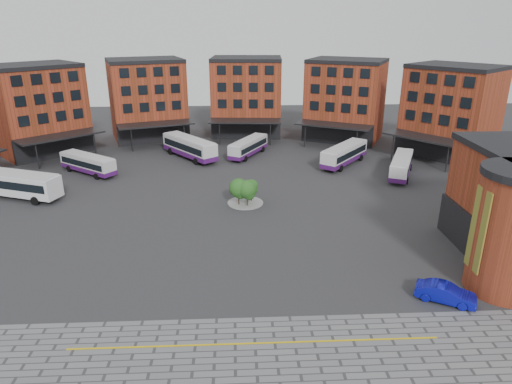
{
  "coord_description": "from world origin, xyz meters",
  "views": [
    {
      "loc": [
        0.82,
        -40.01,
        21.27
      ],
      "look_at": [
        2.99,
        5.35,
        4.0
      ],
      "focal_mm": 32.0,
      "sensor_mm": 36.0,
      "label": 1
    }
  ],
  "objects_px": {
    "tree_island": "(245,190)",
    "bus_d": "(248,147)",
    "bus_b": "(88,163)",
    "blue_car": "(446,293)",
    "bus_c": "(189,147)",
    "bus_a": "(16,183)",
    "bus_e": "(344,154)",
    "bus_f": "(401,165)"
  },
  "relations": [
    {
      "from": "tree_island",
      "to": "bus_c",
      "type": "xyz_separation_m",
      "value": [
        -8.45,
        20.64,
        -0.13
      ]
    },
    {
      "from": "tree_island",
      "to": "bus_f",
      "type": "bearing_deg",
      "value": 23.8
    },
    {
      "from": "tree_island",
      "to": "bus_b",
      "type": "bearing_deg",
      "value": 149.47
    },
    {
      "from": "tree_island",
      "to": "bus_f",
      "type": "height_order",
      "value": "tree_island"
    },
    {
      "from": "bus_e",
      "to": "bus_b",
      "type": "bearing_deg",
      "value": -137.03
    },
    {
      "from": "bus_b",
      "to": "bus_a",
      "type": "bearing_deg",
      "value": -175.83
    },
    {
      "from": "bus_c",
      "to": "bus_b",
      "type": "bearing_deg",
      "value": 169.41
    },
    {
      "from": "bus_b",
      "to": "bus_d",
      "type": "height_order",
      "value": "bus_b"
    },
    {
      "from": "tree_island",
      "to": "blue_car",
      "type": "relative_size",
      "value": 0.95
    },
    {
      "from": "bus_b",
      "to": "bus_d",
      "type": "distance_m",
      "value": 25.1
    },
    {
      "from": "tree_island",
      "to": "bus_f",
      "type": "relative_size",
      "value": 0.43
    },
    {
      "from": "bus_c",
      "to": "bus_f",
      "type": "bearing_deg",
      "value": -56.73
    },
    {
      "from": "bus_a",
      "to": "blue_car",
      "type": "bearing_deg",
      "value": -98.96
    },
    {
      "from": "bus_c",
      "to": "bus_a",
      "type": "bearing_deg",
      "value": -178.26
    },
    {
      "from": "bus_e",
      "to": "bus_d",
      "type": "bearing_deg",
      "value": -161.8
    },
    {
      "from": "bus_b",
      "to": "bus_f",
      "type": "xyz_separation_m",
      "value": [
        45.38,
        -3.25,
        0.04
      ]
    },
    {
      "from": "bus_c",
      "to": "bus_d",
      "type": "relative_size",
      "value": 1.13
    },
    {
      "from": "bus_c",
      "to": "blue_car",
      "type": "relative_size",
      "value": 2.4
    },
    {
      "from": "bus_a",
      "to": "bus_c",
      "type": "relative_size",
      "value": 1.09
    },
    {
      "from": "tree_island",
      "to": "bus_b",
      "type": "relative_size",
      "value": 0.47
    },
    {
      "from": "tree_island",
      "to": "bus_a",
      "type": "relative_size",
      "value": 0.36
    },
    {
      "from": "bus_b",
      "to": "bus_c",
      "type": "xyz_separation_m",
      "value": [
        14.12,
        7.33,
        0.3
      ]
    },
    {
      "from": "tree_island",
      "to": "bus_c",
      "type": "distance_m",
      "value": 22.31
    },
    {
      "from": "tree_island",
      "to": "bus_c",
      "type": "bearing_deg",
      "value": 112.26
    },
    {
      "from": "bus_f",
      "to": "bus_c",
      "type": "bearing_deg",
      "value": -174.05
    },
    {
      "from": "tree_island",
      "to": "blue_car",
      "type": "distance_m",
      "value": 26.21
    },
    {
      "from": "tree_island",
      "to": "bus_d",
      "type": "bearing_deg",
      "value": 86.93
    },
    {
      "from": "bus_e",
      "to": "bus_f",
      "type": "bearing_deg",
      "value": -0.72
    },
    {
      "from": "bus_b",
      "to": "bus_e",
      "type": "bearing_deg",
      "value": -49.4
    },
    {
      "from": "bus_c",
      "to": "bus_e",
      "type": "height_order",
      "value": "bus_c"
    },
    {
      "from": "bus_c",
      "to": "bus_e",
      "type": "relative_size",
      "value": 1.09
    },
    {
      "from": "bus_f",
      "to": "blue_car",
      "type": "bearing_deg",
      "value": -78.44
    },
    {
      "from": "bus_a",
      "to": "bus_c",
      "type": "xyz_separation_m",
      "value": [
        20.19,
        16.8,
        -0.17
      ]
    },
    {
      "from": "blue_car",
      "to": "bus_c",
      "type": "bearing_deg",
      "value": 58.5
    },
    {
      "from": "bus_a",
      "to": "bus_f",
      "type": "relative_size",
      "value": 1.17
    },
    {
      "from": "bus_b",
      "to": "blue_car",
      "type": "height_order",
      "value": "bus_b"
    },
    {
      "from": "bus_b",
      "to": "bus_f",
      "type": "relative_size",
      "value": 0.91
    },
    {
      "from": "bus_e",
      "to": "bus_f",
      "type": "relative_size",
      "value": 0.99
    },
    {
      "from": "bus_a",
      "to": "tree_island",
      "type": "bearing_deg",
      "value": -77.23
    },
    {
      "from": "bus_b",
      "to": "bus_f",
      "type": "bearing_deg",
      "value": -57.29
    },
    {
      "from": "tree_island",
      "to": "bus_a",
      "type": "height_order",
      "value": "tree_island"
    },
    {
      "from": "bus_a",
      "to": "bus_d",
      "type": "distance_m",
      "value": 34.63
    }
  ]
}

